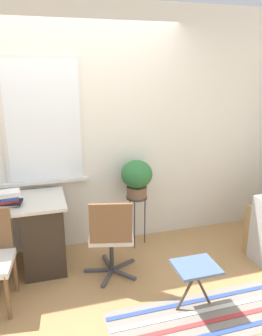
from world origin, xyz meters
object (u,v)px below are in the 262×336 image
(office_chair_swivel, at_px, (111,235))
(folding_stool, at_px, (196,270))
(book_stack, at_px, (9,198))
(potted_plant, at_px, (137,177))
(plant_stand, at_px, (137,203))

(office_chair_swivel, xyz_separation_m, folding_stool, (0.59, -0.65, -0.08))
(book_stack, bearing_deg, potted_plant, 10.64)
(book_stack, bearing_deg, office_chair_swivel, -16.48)
(plant_stand, distance_m, folding_stool, 1.20)
(office_chair_swivel, bearing_deg, folding_stool, 145.19)
(book_stack, height_order, potted_plant, potted_plant)
(book_stack, height_order, plant_stand, book_stack)
(plant_stand, height_order, folding_stool, plant_stand)
(folding_stool, bearing_deg, potted_plant, 97.92)
(potted_plant, height_order, folding_stool, potted_plant)
(office_chair_swivel, height_order, plant_stand, office_chair_swivel)
(plant_stand, relative_size, folding_stool, 1.45)
(office_chair_swivel, height_order, folding_stool, office_chair_swivel)
(potted_plant, bearing_deg, folding_stool, -82.08)
(potted_plant, xyz_separation_m, folding_stool, (0.16, -1.18, -0.48))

